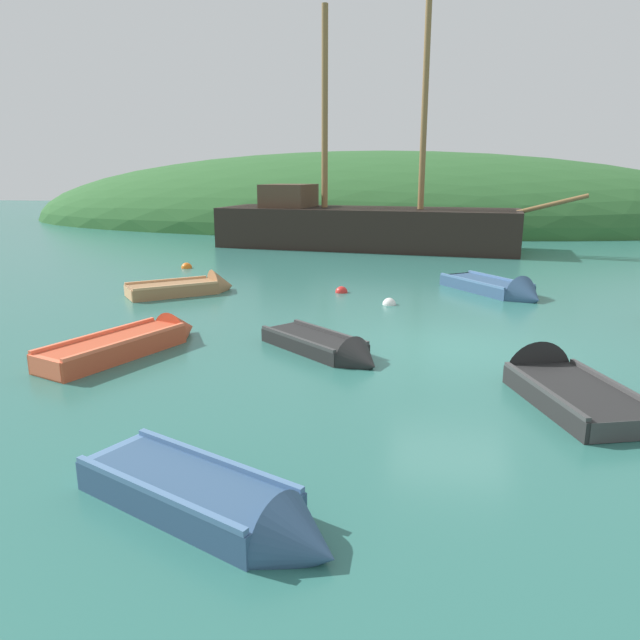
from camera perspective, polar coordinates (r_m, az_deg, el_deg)
ground_plane at (r=12.31m, az=13.03°, el=-2.83°), size 120.00×120.00×0.00m
shore_hill at (r=45.12m, az=5.03°, el=9.57°), size 53.61×25.37×10.31m
sailing_ship at (r=28.79m, az=4.26°, el=8.50°), size 17.02×5.59×12.83m
rowboat_portside at (r=11.65m, az=0.84°, el=-3.00°), size 2.89×2.60×0.90m
rowboat_outer_left at (r=18.29m, az=17.16°, el=2.74°), size 3.15×3.58×1.17m
rowboat_far at (r=10.39m, az=22.15°, el=-6.14°), size 2.19×3.32×1.22m
rowboat_outer_right at (r=6.47m, az=-9.97°, el=-17.69°), size 3.29×2.11×0.90m
rowboat_near_dock at (r=18.09m, az=-12.59°, el=2.93°), size 3.16×2.91×1.10m
rowboat_center at (r=12.50m, az=-17.65°, el=-2.25°), size 2.17×3.82×0.93m
buoy_red at (r=17.79m, az=2.11°, el=2.71°), size 0.38×0.38×0.38m
buoy_orange at (r=23.00m, az=-12.88°, el=4.96°), size 0.42×0.42×0.42m
buoy_white at (r=16.22m, az=6.77°, el=1.50°), size 0.37×0.37×0.37m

